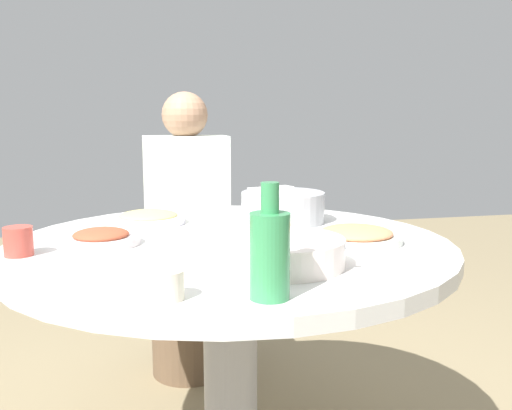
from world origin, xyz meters
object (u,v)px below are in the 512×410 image
Objects in this scene: soup_bowl at (282,253)px; dish_noodles at (149,218)px; dish_stirfry at (101,238)px; dish_shrimp at (356,235)px; rice_bowl at (283,206)px; tea_cup_far at (167,285)px; stool_for_diner_left at (189,322)px; diner_left at (186,198)px; tea_cup_near at (18,241)px; round_dining_table at (230,291)px; green_bottle at (270,252)px.

dish_noodles is (0.59, 0.27, -0.01)m from soup_bowl.
dish_noodles is at bearing -26.58° from dish_stirfry.
dish_noodles is 0.67m from dish_shrimp.
rice_bowl is 4.09× the size of tea_cup_far.
soup_bowl is at bearing -175.31° from stool_for_diner_left.
rice_bowl is 0.59× the size of stool_for_diner_left.
tea_cup_far is 1.34m from diner_left.
diner_left is at bearing -20.79° from dish_stirfry.
dish_noodles is at bearing 24.98° from soup_bowl.
rice_bowl reaches higher than dish_shrimp.
tea_cup_far reaches higher than dish_noodles.
dish_shrimp is 1.02m from diner_left.
diner_left reaches higher than tea_cup_near.
dish_noodles is 3.25× the size of tea_cup_near.
rice_bowl is at bearing -43.18° from round_dining_table.
diner_left reaches higher than green_bottle.
rice_bowl is 0.35× the size of diner_left.
dish_stirfry reaches higher than dish_noodles.
dish_shrimp is 0.65m from tea_cup_far.
rice_bowl is at bearing -159.02° from diner_left.
tea_cup_far is (-0.18, 0.27, -0.00)m from soup_bowl.
stool_for_diner_left is at bearing 0.43° from green_bottle.
soup_bowl is 0.63× the size of stool_for_diner_left.
dish_noodles is 0.82m from stool_for_diner_left.
soup_bowl is 0.24m from green_bottle.
dish_stirfry is at bearing 78.99° from dish_shrimp.
diner_left is at bearing 1.71° from round_dining_table.
tea_cup_near reaches higher than stool_for_diner_left.
dish_noodles is 0.31× the size of diner_left.
rice_bowl is (0.23, -0.22, 0.20)m from round_dining_table.
soup_bowl is 1.40× the size of dish_stirfry.
stool_for_diner_left is at bearing 4.69° from soup_bowl.
diner_left is (1.15, 0.09, -0.04)m from soup_bowl.
green_bottle is at bearing -166.68° from dish_noodles.
tea_cup_far is (-0.69, 0.42, -0.02)m from rice_bowl.
diner_left is (1.36, 0.01, -0.09)m from green_bottle.
dish_stirfry is 0.84× the size of dish_shrimp.
dish_noodles is (0.27, -0.14, 0.00)m from dish_stirfry.
dish_shrimp is 1.17m from stool_for_diner_left.
diner_left is (0.00, 0.00, 0.55)m from stool_for_diner_left.
soup_bowl is 1.18× the size of dish_shrimp.
round_dining_table reaches higher than stool_for_diner_left.
soup_bowl is 1.15m from diner_left.
dish_noodles is at bearing 162.18° from diner_left.
dish_noodles is at bearing 13.32° from green_bottle.
tea_cup_near is at bearing 150.84° from stool_for_diner_left.
soup_bowl is at bearing -155.02° from dish_noodles.
tea_cup_far reaches higher than dish_shrimp.
rice_bowl reaches higher than round_dining_table.
stool_for_diner_left is at bearing -7.64° from tea_cup_far.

